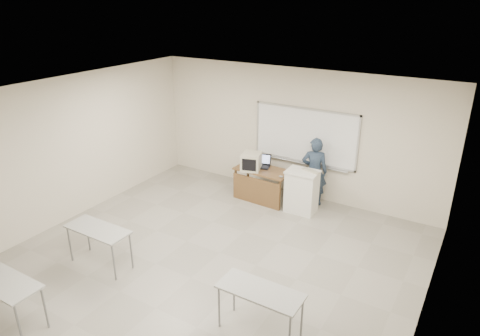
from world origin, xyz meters
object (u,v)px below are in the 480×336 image
Objects in this scene: whiteboard at (305,136)px; laptop at (263,164)px; crt_monitor at (251,161)px; instructor_desk at (261,180)px; podium at (302,191)px; keyboard at (311,171)px; presenter at (314,172)px; mouse at (281,177)px.

whiteboard is 1.16m from laptop.
instructor_desk is at bearing -12.68° from crt_monitor.
keyboard reaches higher than podium.
presenter is (0.07, 0.49, 0.31)m from podium.
crt_monitor is at bearing -157.16° from keyboard.
crt_monitor is at bearing -140.16° from whiteboard.
crt_monitor is 1.44m from presenter.
whiteboard reaches higher than instructor_desk.
instructor_desk is 1.23m from presenter.
presenter reaches higher than crt_monitor.
podium reaches higher than mouse.
keyboard is at bearing 26.75° from podium.
laptop is at bearing -7.13° from presenter.
podium reaches higher than instructor_desk.
podium is 2.04× the size of crt_monitor.
mouse is 0.80m from presenter.
instructor_desk is at bearing -83.25° from laptop.
presenter reaches higher than mouse.
laptop is (-0.10, 0.27, 0.29)m from instructor_desk.
podium is (1.01, 0.01, -0.04)m from instructor_desk.
laptop is 0.23× the size of presenter.
podium is 0.61× the size of presenter.
laptop is at bearing -169.44° from keyboard.
crt_monitor reaches higher than keyboard.
podium is at bearing 63.20° from presenter.
laptop is at bearing 150.86° from mouse.
instructor_desk is 3.55× the size of laptop.
instructor_desk is 1.25m from keyboard.
laptop is (0.15, 0.28, -0.13)m from crt_monitor.
laptop is 1.29m from keyboard.
podium is at bearing -26.80° from laptop.
keyboard is (1.41, 0.10, 0.03)m from crt_monitor.
mouse is at bearing -99.81° from whiteboard.
keyboard is at bearing -56.09° from whiteboard.
presenter is at bearing -2.57° from laptop.
crt_monitor is at bearing -131.65° from laptop.
whiteboard is 1.35m from crt_monitor.
instructor_desk is 1.35× the size of podium.
laptop is at bearing 113.39° from instructor_desk.
laptop reaches higher than podium.
instructor_desk is at bearing 6.51° from presenter.
crt_monitor is at bearing 174.35° from mouse.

